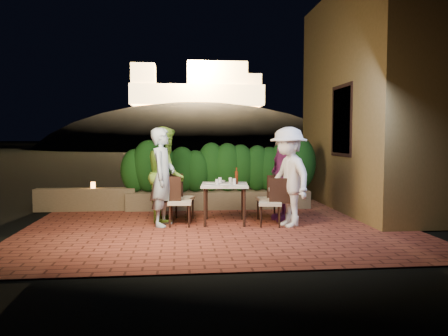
{
  "coord_description": "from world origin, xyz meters",
  "views": [
    {
      "loc": [
        -0.69,
        -7.66,
        1.63
      ],
      "look_at": [
        0.15,
        0.66,
        1.05
      ],
      "focal_mm": 35.0,
      "sensor_mm": 36.0,
      "label": 1
    }
  ],
  "objects": [
    {
      "name": "parapet_lamp",
      "position": [
        -2.63,
        2.3,
        0.57
      ],
      "size": [
        0.1,
        0.1,
        0.14
      ],
      "primitive_type": "cylinder",
      "color": "orange",
      "rests_on": "parapet"
    },
    {
      "name": "hedge",
      "position": [
        0.2,
        2.3,
        0.95
      ],
      "size": [
        4.0,
        0.7,
        1.1
      ],
      "primitive_type": null,
      "color": "#123D11",
      "rests_on": "planter"
    },
    {
      "name": "window_pane",
      "position": [
        2.82,
        1.5,
        2.0
      ],
      "size": [
        0.08,
        1.0,
        1.4
      ],
      "primitive_type": "cube",
      "color": "black",
      "rests_on": "building_wall"
    },
    {
      "name": "terrace_floor",
      "position": [
        0.0,
        0.5,
        -0.07
      ],
      "size": [
        7.0,
        6.0,
        0.15
      ],
      "primitive_type": "cube",
      "color": "brown",
      "rests_on": "ground"
    },
    {
      "name": "parapet",
      "position": [
        -2.8,
        2.3,
        0.25
      ],
      "size": [
        2.2,
        0.3,
        0.5
      ],
      "primitive_type": "cube",
      "color": "brown",
      "rests_on": "ground"
    },
    {
      "name": "diner_blue",
      "position": [
        -1.01,
        0.44,
        0.91
      ],
      "size": [
        0.59,
        0.75,
        1.82
      ],
      "primitive_type": "imported",
      "rotation": [
        0.0,
        0.0,
        1.3
      ],
      "color": "#9EB8CC",
      "rests_on": "ground"
    },
    {
      "name": "plate_centre",
      "position": [
        0.16,
        0.56,
        0.76
      ],
      "size": [
        0.24,
        0.24,
        0.01
      ],
      "primitive_type": "cylinder",
      "color": "white",
      "rests_on": "dining_table"
    },
    {
      "name": "building_wall",
      "position": [
        3.6,
        2.0,
        2.5
      ],
      "size": [
        1.6,
        5.0,
        5.0
      ],
      "primitive_type": "cube",
      "color": "olive",
      "rests_on": "ground"
    },
    {
      "name": "beer_bottle",
      "position": [
        0.38,
        0.55,
        0.91
      ],
      "size": [
        0.06,
        0.06,
        0.32
      ],
      "primitive_type": null,
      "color": "#531F0D",
      "rests_on": "dining_table"
    },
    {
      "name": "hill",
      "position": [
        2.0,
        60.0,
        -4.0
      ],
      "size": [
        52.0,
        40.0,
        22.0
      ],
      "primitive_type": "ellipsoid",
      "color": "black",
      "rests_on": "ground"
    },
    {
      "name": "diner_green",
      "position": [
        -0.97,
        0.93,
        0.92
      ],
      "size": [
        0.72,
        0.92,
        1.85
      ],
      "primitive_type": "imported",
      "rotation": [
        0.0,
        0.0,
        1.6
      ],
      "color": "#83C13C",
      "rests_on": "ground"
    },
    {
      "name": "chair_right_back",
      "position": [
        1.03,
        0.72,
        0.45
      ],
      "size": [
        0.42,
        0.42,
        0.9
      ],
      "primitive_type": null,
      "rotation": [
        0.0,
        0.0,
        3.16
      ],
      "color": "black",
      "rests_on": "ground"
    },
    {
      "name": "plate_ne",
      "position": [
        0.44,
        0.32,
        0.76
      ],
      "size": [
        0.21,
        0.21,
        0.01
      ],
      "primitive_type": "cylinder",
      "color": "white",
      "rests_on": "dining_table"
    },
    {
      "name": "planter",
      "position": [
        0.2,
        2.3,
        0.2
      ],
      "size": [
        4.2,
        0.55,
        0.4
      ],
      "primitive_type": "cube",
      "color": "brown",
      "rests_on": "ground"
    },
    {
      "name": "chair_left_back",
      "position": [
        -0.66,
        0.93,
        0.46
      ],
      "size": [
        0.54,
        0.54,
        0.92
      ],
      "primitive_type": null,
      "rotation": [
        0.0,
        0.0,
        -0.31
      ],
      "color": "black",
      "rests_on": "ground"
    },
    {
      "name": "chair_right_front",
      "position": [
        0.96,
        0.2,
        0.44
      ],
      "size": [
        0.48,
        0.48,
        0.89
      ],
      "primitive_type": null,
      "rotation": [
        0.0,
        0.0,
        2.95
      ],
      "color": "black",
      "rests_on": "ground"
    },
    {
      "name": "glass_ne",
      "position": [
        0.33,
        0.48,
        0.81
      ],
      "size": [
        0.07,
        0.07,
        0.11
      ],
      "primitive_type": "cylinder",
      "color": "silver",
      "rests_on": "dining_table"
    },
    {
      "name": "glass_se",
      "position": [
        0.28,
        0.7,
        0.81
      ],
      "size": [
        0.07,
        0.07,
        0.11
      ],
      "primitive_type": "cylinder",
      "color": "silver",
      "rests_on": "dining_table"
    },
    {
      "name": "plate_nw",
      "position": [
        -0.16,
        0.39,
        0.76
      ],
      "size": [
        0.22,
        0.22,
        0.01
      ],
      "primitive_type": "cylinder",
      "color": "white",
      "rests_on": "dining_table"
    },
    {
      "name": "plate_sw",
      "position": [
        -0.08,
        0.77,
        0.76
      ],
      "size": [
        0.23,
        0.23,
        0.01
      ],
      "primitive_type": "cylinder",
      "color": "white",
      "rests_on": "dining_table"
    },
    {
      "name": "window_frame",
      "position": [
        2.81,
        1.5,
        2.0
      ],
      "size": [
        0.06,
        1.15,
        1.55
      ],
      "primitive_type": "cube",
      "color": "black",
      "rests_on": "building_wall"
    },
    {
      "name": "ground",
      "position": [
        0.0,
        0.0,
        -0.02
      ],
      "size": [
        400.0,
        400.0,
        0.0
      ],
      "primitive_type": "plane",
      "color": "black",
      "rests_on": "ground"
    },
    {
      "name": "glass_nw",
      "position": [
        -0.0,
        0.46,
        0.8
      ],
      "size": [
        0.06,
        0.06,
        0.11
      ],
      "primitive_type": "cylinder",
      "color": "silver",
      "rests_on": "dining_table"
    },
    {
      "name": "diner_purple",
      "position": [
        1.34,
        0.73,
        0.9
      ],
      "size": [
        0.63,
        1.12,
        1.8
      ],
      "primitive_type": "imported",
      "rotation": [
        0.0,
        0.0,
        -1.38
      ],
      "color": "#79286D",
      "rests_on": "ground"
    },
    {
      "name": "dining_table",
      "position": [
        0.15,
        0.56,
        0.38
      ],
      "size": [
        0.95,
        0.95,
        0.75
      ],
      "primitive_type": null,
      "rotation": [
        0.0,
        0.0,
        -0.1
      ],
      "color": "white",
      "rests_on": "ground"
    },
    {
      "name": "diner_white",
      "position": [
        1.28,
        0.15,
        0.91
      ],
      "size": [
        1.01,
        1.33,
        1.83
      ],
      "primitive_type": "imported",
      "rotation": [
        0.0,
        0.0,
        -1.25
      ],
      "color": "white",
      "rests_on": "ground"
    },
    {
      "name": "glass_sw",
      "position": [
        0.08,
        0.74,
        0.81
      ],
      "size": [
        0.07,
        0.07,
        0.11
      ],
      "primitive_type": "cylinder",
      "color": "silver",
      "rests_on": "dining_table"
    },
    {
      "name": "plate_se",
      "position": [
        0.45,
        0.72,
        0.76
      ],
      "size": [
        0.19,
        0.19,
        0.01
      ],
      "primitive_type": "cylinder",
      "color": "white",
      "rests_on": "dining_table"
    },
    {
      "name": "plate_front",
      "position": [
        0.14,
        0.22,
        0.76
      ],
      "size": [
        0.21,
        0.21,
        0.01
      ],
      "primitive_type": "cylinder",
      "color": "white",
      "rests_on": "dining_table"
    },
    {
      "name": "fortress",
      "position": [
        2.0,
        60.0,
        10.5
      ],
      "size": [
        26.0,
        8.0,
        8.0
      ],
      "primitive_type": null,
      "color": "#FFCC7A",
      "rests_on": "hill"
    },
    {
      "name": "chair_left_front",
      "position": [
        -0.69,
        0.4,
        0.46
      ],
      "size": [
        0.45,
        0.45,
        0.91
      ],
      "primitive_type": null,
      "rotation": [
        0.0,
        0.0,
        -0.08
      ],
      "color": "black",
      "rests_on": "ground"
    },
    {
      "name": "bowl",
      "position": [
        0.1,
        0.83,
        0.77
      ],
      "size": [
        0.2,
        0.2,
        0.04
      ],
      "primitive_type": "imported",
      "rotation": [
        0.0,
        0.0,
        0.2
      ],
      "color": "white",
      "rests_on": "dining_table"
    }
  ]
}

